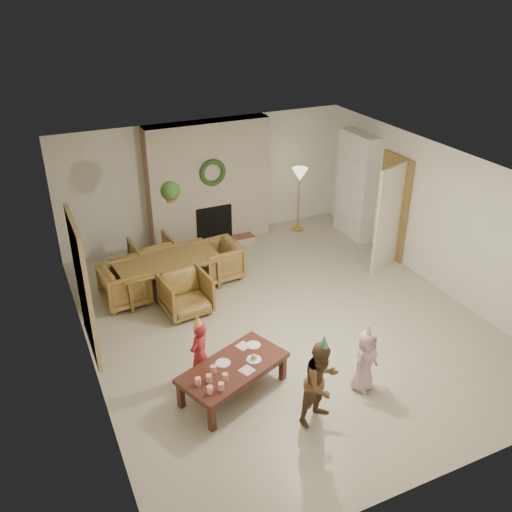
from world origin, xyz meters
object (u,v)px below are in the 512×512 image
child_pink (365,361)px  child_plaid (321,383)px  dining_table (168,275)px  dining_chair_near (186,294)px  dining_chair_far (153,256)px  dining_chair_right (218,261)px  dining_chair_left (125,285)px  coffee_table_top (233,368)px  child_red (199,354)px

child_pink → child_plaid: bearing=176.3°
child_plaid → dining_table: bearing=85.9°
dining_table → dining_chair_near: dining_chair_near is taller
dining_chair_far → child_pink: bearing=106.7°
dining_chair_near → dining_chair_right: same height
dining_chair_far → dining_chair_left: (-0.71, -0.84, 0.00)m
dining_chair_left → dining_chair_near: bearing=-135.0°
dining_chair_near → child_plaid: (0.75, -3.03, 0.23)m
dining_chair_left → coffee_table_top: dining_chair_left is taller
dining_chair_far → dining_table: bearing=90.0°
child_pink → coffee_table_top: bearing=138.0°
dining_chair_far → dining_chair_right: bearing=141.3°
child_plaid → child_pink: child_plaid is taller
child_pink → dining_chair_near: bearing=99.2°
dining_table → coffee_table_top: bearing=-94.6°
coffee_table_top → dining_chair_left: bearing=83.8°
dining_chair_far → child_pink: child_pink is taller
child_pink → dining_chair_left: bearing=104.3°
dining_table → child_pink: bearing=-70.0°
coffee_table_top → dining_chair_right: bearing=50.5°
dining_chair_near → child_red: bearing=-107.2°
dining_chair_left → child_red: size_ratio=0.77×
dining_table → child_plaid: size_ratio=1.55×
dining_table → dining_chair_right: bearing=0.0°
dining_chair_right → coffee_table_top: bearing=-22.6°
dining_chair_far → coffee_table_top: (0.08, -3.69, 0.07)m
dining_chair_far → coffee_table_top: 3.69m
dining_chair_right → coffee_table_top: dining_chair_right is taller
dining_chair_left → child_red: (0.46, -2.48, 0.15)m
dining_table → dining_chair_near: bearing=-90.0°
dining_chair_near → child_red: 1.81m
dining_chair_far → dining_chair_right: 1.25m
dining_chair_near → coffee_table_top: 2.14m
dining_chair_left → child_plaid: child_plaid is taller
dining_chair_near → dining_chair_left: same height
dining_chair_left → child_plaid: size_ratio=0.66×
dining_chair_right → child_red: size_ratio=0.77×
dining_chair_right → child_plaid: (-0.16, -3.89, 0.23)m
dining_table → child_plaid: bearing=-82.8°
dining_chair_left → dining_chair_far: bearing=-45.0°
coffee_table_top → dining_chair_near: bearing=66.9°
dining_chair_near → dining_chair_left: bearing=135.0°
child_red → dining_chair_left: bearing=-116.6°
child_red → child_plaid: size_ratio=0.86×
dining_chair_right → child_red: (-1.29, -2.63, 0.15)m
coffee_table_top → child_pink: (1.63, -0.64, 0.04)m
dining_chair_near → dining_chair_right: (0.90, 0.86, 0.00)m
dining_chair_far → child_red: size_ratio=0.77×
dining_table → child_red: child_red is taller
dining_chair_left → child_plaid: bearing=-161.9°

